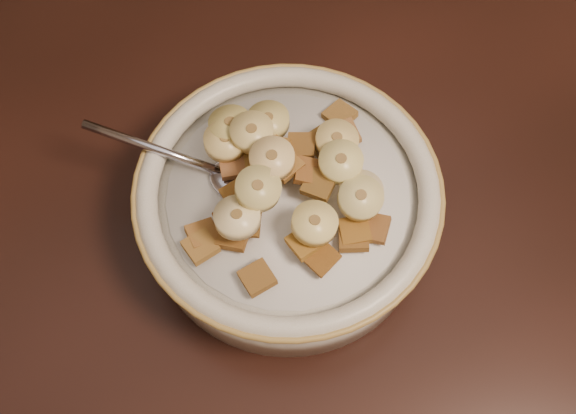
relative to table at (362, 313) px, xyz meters
name	(u,v)px	position (x,y,z in m)	size (l,w,h in m)	color
table	(362,313)	(0.00, 0.00, 0.00)	(1.40, 0.90, 0.04)	black
cereal_bowl	(288,210)	(-0.03, 0.08, 0.05)	(0.21, 0.21, 0.05)	silver
milk	(288,194)	(-0.03, 0.08, 0.07)	(0.18, 0.18, 0.00)	silver
spoon	(243,179)	(-0.06, 0.10, 0.08)	(0.04, 0.05, 0.01)	#AEB0C4
cereal_square_0	(246,222)	(-0.07, 0.07, 0.09)	(0.02, 0.02, 0.01)	brown
cereal_square_1	(301,146)	(-0.01, 0.11, 0.09)	(0.02, 0.02, 0.01)	brown
cereal_square_2	(321,257)	(-0.03, 0.03, 0.08)	(0.02, 0.02, 0.01)	brown
cereal_square_3	(355,231)	(0.00, 0.04, 0.08)	(0.02, 0.02, 0.01)	#8F5818
cereal_square_4	(374,228)	(0.01, 0.03, 0.08)	(0.02, 0.02, 0.01)	olive
cereal_square_5	(264,128)	(-0.03, 0.14, 0.08)	(0.02, 0.02, 0.01)	#985629
cereal_square_6	(321,141)	(0.01, 0.11, 0.08)	(0.02, 0.02, 0.01)	brown
cereal_square_7	(340,115)	(0.03, 0.13, 0.08)	(0.02, 0.02, 0.01)	olive
cereal_square_8	(344,134)	(0.03, 0.11, 0.08)	(0.02, 0.02, 0.01)	olive
cereal_square_9	(309,172)	(-0.01, 0.08, 0.09)	(0.02, 0.02, 0.01)	brown
cereal_square_10	(248,138)	(-0.04, 0.13, 0.08)	(0.02, 0.02, 0.01)	brown
cereal_square_11	(257,278)	(-0.07, 0.03, 0.08)	(0.02, 0.02, 0.01)	brown
cereal_square_12	(233,214)	(-0.07, 0.08, 0.08)	(0.02, 0.02, 0.01)	brown
cereal_square_13	(354,238)	(0.00, 0.03, 0.08)	(0.02, 0.02, 0.01)	brown
cereal_square_14	(252,167)	(-0.05, 0.10, 0.09)	(0.02, 0.02, 0.01)	olive
cereal_square_15	(270,148)	(-0.03, 0.11, 0.09)	(0.02, 0.02, 0.01)	brown
cereal_square_16	(285,164)	(-0.03, 0.09, 0.10)	(0.02, 0.02, 0.01)	brown
cereal_square_17	(238,195)	(-0.06, 0.09, 0.09)	(0.02, 0.02, 0.01)	brown
cereal_square_18	(203,235)	(-0.10, 0.07, 0.08)	(0.02, 0.02, 0.01)	#996533
cereal_square_19	(305,242)	(-0.03, 0.04, 0.09)	(0.02, 0.02, 0.01)	#986524
cereal_square_20	(274,151)	(-0.03, 0.11, 0.09)	(0.02, 0.02, 0.01)	brown
cereal_square_21	(319,185)	(-0.01, 0.07, 0.09)	(0.02, 0.02, 0.01)	brown
cereal_square_22	(233,236)	(-0.08, 0.06, 0.08)	(0.02, 0.02, 0.01)	brown
cereal_square_23	(234,165)	(-0.06, 0.11, 0.09)	(0.02, 0.02, 0.01)	brown
cereal_square_24	(201,247)	(-0.10, 0.06, 0.08)	(0.02, 0.02, 0.01)	brown
banana_slice_0	(361,193)	(0.01, 0.06, 0.09)	(0.03, 0.03, 0.01)	#D2BD8D
banana_slice_1	(225,141)	(-0.06, 0.13, 0.09)	(0.03, 0.03, 0.01)	tan
banana_slice_2	(230,125)	(-0.05, 0.14, 0.09)	(0.03, 0.03, 0.01)	#E4D06E
banana_slice_3	(268,121)	(-0.02, 0.13, 0.09)	(0.03, 0.03, 0.01)	#D0BA6A
banana_slice_4	(272,159)	(-0.04, 0.10, 0.11)	(0.03, 0.03, 0.01)	#FBD680
banana_slice_5	(252,132)	(-0.04, 0.12, 0.10)	(0.03, 0.03, 0.01)	#FFEA7F
banana_slice_6	(315,223)	(-0.03, 0.04, 0.10)	(0.03, 0.03, 0.01)	#FBE181
banana_slice_7	(360,198)	(0.01, 0.05, 0.09)	(0.03, 0.03, 0.01)	#D5CB71
banana_slice_8	(237,217)	(-0.07, 0.07, 0.10)	(0.03, 0.03, 0.01)	#F7EAA7
banana_slice_9	(337,141)	(0.01, 0.10, 0.09)	(0.03, 0.03, 0.01)	#F4D67D
banana_slice_10	(341,162)	(0.01, 0.08, 0.10)	(0.03, 0.03, 0.01)	#EFDA8D
banana_slice_11	(258,189)	(-0.05, 0.08, 0.11)	(0.03, 0.03, 0.01)	#D0C167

